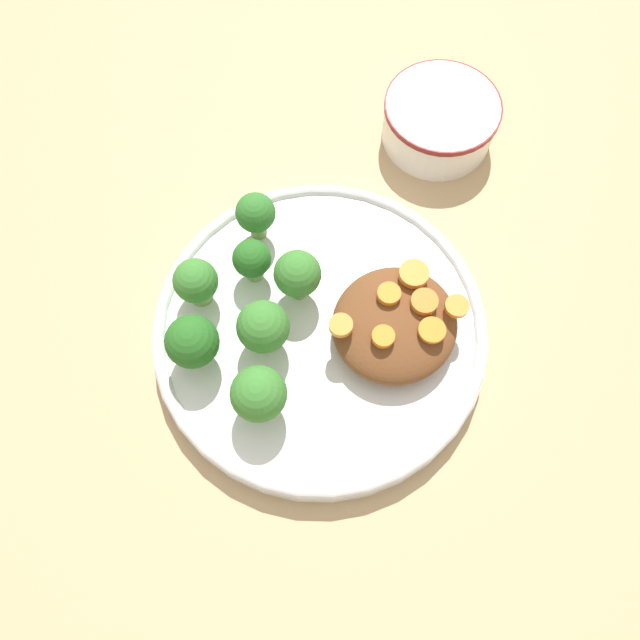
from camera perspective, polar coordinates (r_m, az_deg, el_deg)
The scene contains 18 objects.
ground_plane at distance 0.54m, azimuth 0.00°, elevation -1.45°, with size 4.00×4.00×0.00m, color tan.
plate at distance 0.53m, azimuth 0.00°, elevation -0.90°, with size 0.28×0.28×0.03m.
dip_bowl at distance 0.64m, azimuth 10.90°, elevation 17.61°, with size 0.11×0.11×0.05m.
stew_mound at distance 0.51m, azimuth 6.83°, elevation -0.41°, with size 0.10×0.11×0.04m, color brown.
broccoli_floret_0 at distance 0.49m, azimuth -5.21°, elevation -0.67°, with size 0.04×0.04×0.06m.
broccoli_floret_1 at distance 0.52m, azimuth -6.29°, elevation 5.43°, with size 0.03×0.03×0.05m.
broccoli_floret_2 at distance 0.49m, azimuth -11.59°, elevation -2.01°, with size 0.04×0.04×0.06m.
broccoli_floret_3 at distance 0.51m, azimuth -2.07°, elevation 4.15°, with size 0.04×0.04×0.06m.
broccoli_floret_4 at distance 0.52m, azimuth -11.26°, elevation 3.40°, with size 0.04×0.04×0.05m.
broccoli_floret_5 at distance 0.47m, azimuth -5.62°, elevation -6.77°, with size 0.04×0.04×0.06m.
broccoli_floret_6 at distance 0.54m, azimuth -5.89°, elevation 9.60°, with size 0.03×0.03×0.05m.
carrot_slice_0 at distance 0.50m, azimuth 6.32°, elevation 2.38°, with size 0.02×0.02×0.01m, color orange.
carrot_slice_1 at distance 0.48m, azimuth 5.80°, elevation -1.51°, with size 0.02×0.02×0.01m, color orange.
carrot_slice_2 at distance 0.48m, azimuth 2.09°, elevation -0.30°, with size 0.02×0.02×0.01m, color orange.
carrot_slice_3 at distance 0.49m, azimuth 10.20°, elevation -0.93°, with size 0.02×0.02×0.00m, color orange.
carrot_slice_4 at distance 0.50m, azimuth 9.51°, elevation 1.66°, with size 0.02×0.02×0.01m, color orange.
carrot_slice_5 at distance 0.51m, azimuth 8.59°, elevation 4.20°, with size 0.02×0.02×0.01m, color orange.
carrot_slice_6 at distance 0.50m, azimuth 12.40°, elevation 1.24°, with size 0.02×0.02×0.00m, color orange.
Camera 1 is at (0.13, -0.15, 0.51)m, focal length 35.00 mm.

